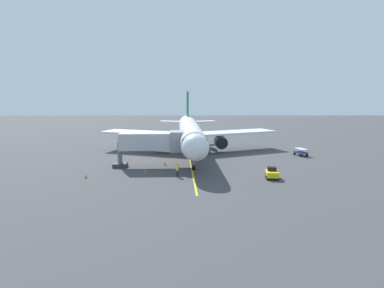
# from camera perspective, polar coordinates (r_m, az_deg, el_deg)

# --- Properties ---
(ground_plane) EXTENTS (220.00, 220.00, 0.00)m
(ground_plane) POSITION_cam_1_polar(r_m,az_deg,el_deg) (63.07, -0.65, -1.45)
(ground_plane) COLOR #424244
(apron_lead_in_line) EXTENTS (1.79, 39.98, 0.01)m
(apron_lead_in_line) POSITION_cam_1_polar(r_m,az_deg,el_deg) (55.92, -0.33, -2.73)
(apron_lead_in_line) COLOR yellow
(apron_lead_in_line) RESTS_ON ground
(airplane) EXTENTS (34.78, 40.31, 11.50)m
(airplane) POSITION_cam_1_polar(r_m,az_deg,el_deg) (61.51, -0.34, 2.07)
(airplane) COLOR white
(airplane) RESTS_ON ground
(jet_bridge) EXTENTS (11.45, 3.31, 5.40)m
(jet_bridge) POSITION_cam_1_polar(r_m,az_deg,el_deg) (50.40, -5.96, 0.31)
(jet_bridge) COLOR #B7B7BC
(jet_bridge) RESTS_ON ground
(ground_crew_marshaller) EXTENTS (0.37, 0.46, 1.71)m
(ground_crew_marshaller) POSITION_cam_1_polar(r_m,az_deg,el_deg) (44.54, -2.54, -4.51)
(ground_crew_marshaller) COLOR #23232D
(ground_crew_marshaller) RESTS_ON ground
(tug_near_nose) EXTENTS (1.79, 2.46, 1.50)m
(tug_near_nose) POSITION_cam_1_polar(r_m,az_deg,el_deg) (44.88, 13.50, -4.88)
(tug_near_nose) COLOR yellow
(tug_near_nose) RESTS_ON ground
(baggage_cart_portside) EXTENTS (2.11, 2.88, 1.27)m
(baggage_cart_portside) POSITION_cam_1_polar(r_m,az_deg,el_deg) (62.77, 18.08, -1.31)
(baggage_cart_portside) COLOR #2D3899
(baggage_cart_portside) RESTS_ON ground
(safety_cone_nose_left) EXTENTS (0.32, 0.32, 0.55)m
(safety_cone_nose_left) POSITION_cam_1_polar(r_m,az_deg,el_deg) (46.02, -17.68, -5.26)
(safety_cone_nose_left) COLOR #F2590F
(safety_cone_nose_left) RESTS_ON ground
(safety_cone_nose_right) EXTENTS (0.32, 0.32, 0.55)m
(safety_cone_nose_right) POSITION_cam_1_polar(r_m,az_deg,el_deg) (51.95, -4.68, -3.33)
(safety_cone_nose_right) COLOR #F2590F
(safety_cone_nose_right) RESTS_ON ground
(safety_cone_wing_port) EXTENTS (0.32, 0.32, 0.55)m
(safety_cone_wing_port) POSITION_cam_1_polar(r_m,az_deg,el_deg) (47.55, -8.03, -4.50)
(safety_cone_wing_port) COLOR #F2590F
(safety_cone_wing_port) RESTS_ON ground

